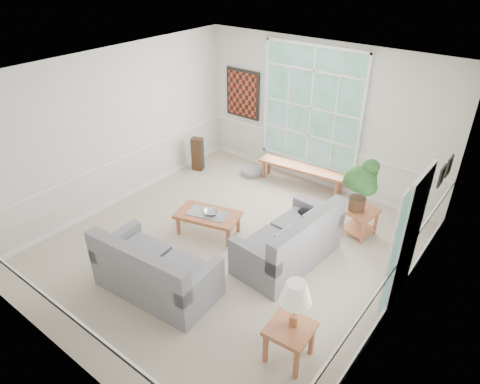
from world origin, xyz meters
name	(u,v)px	position (x,y,z in m)	size (l,w,h in m)	color
floor	(228,247)	(0.00, 0.00, -0.01)	(5.50, 6.00, 0.01)	#B1A290
ceiling	(225,74)	(0.00, 0.00, 3.00)	(5.50, 6.00, 0.02)	white
wall_back	(320,116)	(0.00, 3.00, 1.50)	(5.50, 0.02, 3.00)	silver
wall_front	(51,272)	(0.00, -3.00, 1.50)	(5.50, 0.02, 3.00)	silver
wall_left	(115,129)	(-2.75, 0.00, 1.50)	(0.02, 6.00, 3.00)	silver
wall_right	(402,234)	(2.75, 0.00, 1.50)	(0.02, 6.00, 3.00)	silver
window_back	(311,108)	(-0.20, 2.96, 1.65)	(2.30, 0.08, 2.40)	white
entry_door	(408,239)	(2.71, 0.60, 1.05)	(0.08, 0.90, 2.10)	white
door_sidelight	(393,257)	(2.71, -0.03, 1.15)	(0.08, 0.26, 1.90)	white
wall_art	(243,94)	(-1.95, 2.95, 1.60)	(0.90, 0.06, 1.10)	#5B1D10
wall_frame_near	(441,176)	(2.71, 1.75, 1.55)	(0.04, 0.26, 0.32)	black
wall_frame_far	(449,166)	(2.71, 2.15, 1.55)	(0.04, 0.26, 0.32)	black
loveseat_right	(288,236)	(0.98, 0.33, 0.49)	(0.94, 1.82, 0.98)	slate
loveseat_front	(156,264)	(-0.19, -1.44, 0.49)	(1.81, 0.93, 0.98)	slate
coffee_table	(208,223)	(-0.55, 0.11, 0.21)	(1.12, 0.61, 0.42)	#A05936
pewter_bowl	(211,212)	(-0.49, 0.14, 0.45)	(0.31, 0.31, 0.08)	#9D9DA2
window_bench	(301,176)	(-0.14, 2.65, 0.22)	(1.90, 0.37, 0.44)	#A05936
end_table	(359,222)	(1.61, 1.73, 0.26)	(0.52, 0.52, 0.52)	#A05936
houseplant	(360,185)	(1.53, 1.68, 1.01)	(0.57, 0.57, 0.98)	#265523
side_table	(289,342)	(2.03, -1.30, 0.27)	(0.53, 0.53, 0.54)	#A05936
table_lamp	(295,305)	(2.04, -1.25, 0.88)	(0.39, 0.39, 0.67)	white
pet_bed	(252,172)	(-1.24, 2.40, 0.07)	(0.48, 0.48, 0.14)	gray
floor_speaker	(198,154)	(-2.40, 1.85, 0.39)	(0.24, 0.19, 0.77)	#3D2515
cat	(306,213)	(0.93, 0.98, 0.57)	(0.30, 0.21, 0.14)	black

